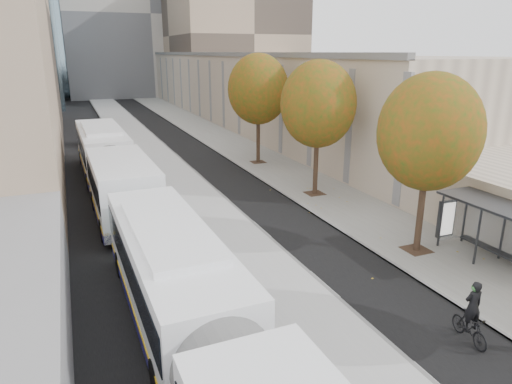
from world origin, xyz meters
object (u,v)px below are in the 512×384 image
bus_far (110,163)px  bus_near (209,341)px  bus_shelter (498,213)px  cyclist (471,320)px  distant_car (92,139)px

bus_far → bus_near: bearing=-89.6°
bus_near → bus_shelter: bearing=11.9°
bus_near → cyclist: size_ratio=9.02×
bus_near → bus_far: (-0.47, 19.71, 0.13)m
bus_shelter → distant_car: size_ratio=1.06×
cyclist → distant_car: size_ratio=0.48×
bus_near → bus_far: bus_far is taller
bus_shelter → distant_car: (-13.75, 32.03, -1.48)m
bus_near → distant_car: (-0.75, 35.01, -0.93)m
cyclist → distant_car: 36.77m
bus_far → cyclist: bearing=-68.8°
bus_near → bus_far: 19.72m
cyclist → bus_near: bearing=-176.5°
bus_shelter → cyclist: size_ratio=2.20×
bus_near → bus_far: size_ratio=0.93×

